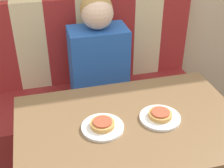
% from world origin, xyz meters
% --- Properties ---
extents(booth_seat, '(1.39, 0.55, 0.44)m').
position_xyz_m(booth_seat, '(0.00, 0.67, 0.22)').
color(booth_seat, maroon).
rests_on(booth_seat, ground_plane).
extents(booth_backrest, '(1.39, 0.08, 0.60)m').
position_xyz_m(booth_backrest, '(0.00, 0.91, 0.74)').
color(booth_backrest, maroon).
rests_on(booth_backrest, booth_seat).
extents(dining_table, '(1.01, 0.66, 0.73)m').
position_xyz_m(dining_table, '(0.00, 0.00, 0.63)').
color(dining_table, brown).
rests_on(dining_table, ground_plane).
extents(person, '(0.35, 0.23, 0.68)m').
position_xyz_m(person, '(0.00, 0.68, 0.76)').
color(person, '#2356B2').
rests_on(person, booth_seat).
extents(plate_left, '(0.18, 0.18, 0.01)m').
position_xyz_m(plate_left, '(-0.13, -0.01, 0.74)').
color(plate_left, white).
rests_on(plate_left, dining_table).
extents(plate_right, '(0.18, 0.18, 0.01)m').
position_xyz_m(plate_right, '(0.13, -0.01, 0.74)').
color(plate_right, white).
rests_on(plate_right, dining_table).
extents(pizza_left, '(0.10, 0.10, 0.03)m').
position_xyz_m(pizza_left, '(-0.13, -0.01, 0.75)').
color(pizza_left, '#C68E47').
rests_on(pizza_left, plate_left).
extents(pizza_right, '(0.10, 0.10, 0.03)m').
position_xyz_m(pizza_right, '(0.13, -0.01, 0.75)').
color(pizza_right, '#C68E47').
rests_on(pizza_right, plate_right).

